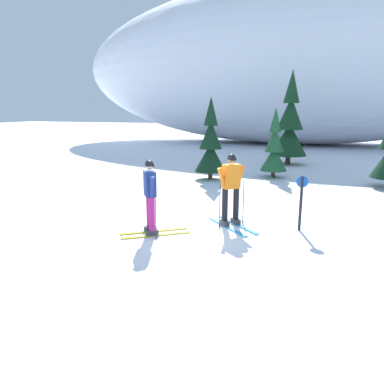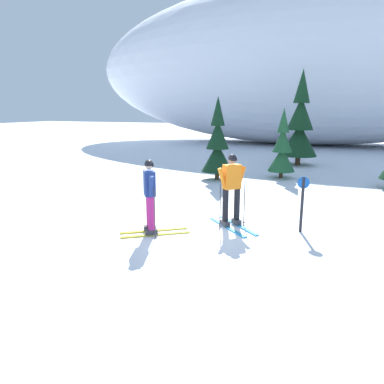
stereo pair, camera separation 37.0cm
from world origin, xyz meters
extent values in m
plane|color=white|center=(0.00, 0.00, 0.00)|extent=(120.00, 120.00, 0.00)
cube|color=gold|center=(-0.55, -0.45, 0.01)|extent=(1.39, 1.05, 0.03)
cube|color=gold|center=(-0.37, -0.69, 0.01)|extent=(1.39, 1.05, 0.03)
cube|color=#38383D|center=(-0.63, -0.51, 0.09)|extent=(0.31, 0.28, 0.12)
cube|color=#38383D|center=(-0.45, -0.75, 0.09)|extent=(0.31, 0.28, 0.12)
cylinder|color=#B7237A|center=(-0.63, -0.51, 0.54)|extent=(0.15, 0.15, 0.79)
cylinder|color=#B7237A|center=(-0.45, -0.75, 0.54)|extent=(0.15, 0.15, 0.79)
cube|color=navy|center=(-0.54, -0.63, 1.23)|extent=(0.42, 0.45, 0.58)
cylinder|color=navy|center=(-0.68, -0.43, 1.17)|extent=(0.24, 0.28, 0.58)
cylinder|color=navy|center=(-0.40, -0.83, 1.17)|extent=(0.24, 0.28, 0.58)
sphere|color=beige|center=(-0.54, -0.63, 1.64)|extent=(0.19, 0.19, 0.19)
sphere|color=black|center=(-0.54, -0.63, 1.67)|extent=(0.21, 0.21, 0.21)
cube|color=black|center=(-0.48, -0.58, 1.65)|extent=(0.12, 0.14, 0.07)
cylinder|color=#2D2D33|center=(-0.69, -0.32, 0.58)|extent=(0.02, 0.02, 1.16)
cylinder|color=#2D2D33|center=(-0.69, -0.32, 0.06)|extent=(0.07, 0.07, 0.01)
cylinder|color=#2D2D33|center=(-0.30, -0.86, 0.58)|extent=(0.02, 0.02, 1.16)
cylinder|color=#2D2D33|center=(-0.30, -0.86, 0.06)|extent=(0.07, 0.07, 0.01)
cube|color=#2893CC|center=(1.25, 0.71, 0.01)|extent=(1.28, 1.22, 0.03)
cube|color=#2893CC|center=(1.02, 0.47, 0.01)|extent=(1.28, 1.22, 0.03)
cube|color=#38383D|center=(1.18, 0.78, 0.09)|extent=(0.30, 0.29, 0.12)
cube|color=#38383D|center=(0.95, 0.54, 0.09)|extent=(0.30, 0.29, 0.12)
cylinder|color=black|center=(1.18, 0.78, 0.56)|extent=(0.15, 0.15, 0.82)
cylinder|color=black|center=(0.95, 0.54, 0.56)|extent=(0.15, 0.15, 0.82)
cube|color=orange|center=(1.07, 0.66, 1.27)|extent=(0.46, 0.47, 0.60)
cylinder|color=orange|center=(1.25, 0.85, 1.22)|extent=(0.26, 0.27, 0.58)
cylinder|color=orange|center=(0.89, 0.47, 1.22)|extent=(0.26, 0.27, 0.58)
sphere|color=#A37556|center=(1.07, 0.66, 1.70)|extent=(0.19, 0.19, 0.19)
sphere|color=black|center=(1.07, 0.66, 1.73)|extent=(0.21, 0.21, 0.21)
cube|color=black|center=(1.12, 0.61, 1.71)|extent=(0.13, 0.13, 0.07)
cylinder|color=#2D2D33|center=(1.35, 0.87, 0.57)|extent=(0.02, 0.02, 1.15)
cylinder|color=#2D2D33|center=(1.35, 0.87, 0.06)|extent=(0.07, 0.07, 0.01)
cylinder|color=#2D2D33|center=(0.87, 0.37, 0.57)|extent=(0.02, 0.02, 1.15)
cylinder|color=#2D2D33|center=(0.87, 0.37, 0.06)|extent=(0.07, 0.07, 0.01)
cylinder|color=#47301E|center=(-1.21, 6.47, 0.23)|extent=(0.18, 0.18, 0.46)
cone|color=black|center=(-1.21, 6.47, 0.93)|extent=(1.31, 1.31, 1.18)
cone|color=black|center=(-1.21, 6.47, 1.87)|extent=(0.95, 0.95, 1.18)
cone|color=black|center=(-1.21, 6.47, 2.82)|extent=(0.58, 0.58, 1.18)
cylinder|color=#47301E|center=(1.24, 7.80, 0.20)|extent=(0.16, 0.16, 0.40)
cone|color=#1E512D|center=(1.24, 7.80, 0.81)|extent=(1.14, 1.14, 1.02)
cone|color=#1E512D|center=(1.24, 7.80, 1.63)|extent=(0.82, 0.82, 1.02)
cone|color=#1E512D|center=(1.24, 7.80, 2.44)|extent=(0.50, 0.50, 1.02)
cylinder|color=#47301E|center=(1.50, 11.86, 0.33)|extent=(0.26, 0.26, 0.66)
cone|color=#14381E|center=(1.50, 11.86, 1.33)|extent=(1.88, 1.88, 1.68)
cone|color=#14381E|center=(1.50, 11.86, 2.68)|extent=(1.35, 1.35, 1.68)
cone|color=#14381E|center=(1.50, 11.86, 4.02)|extent=(0.83, 0.83, 1.68)
ellipsoid|color=white|center=(0.48, 23.92, 6.33)|extent=(36.49, 15.45, 12.65)
cylinder|color=black|center=(2.76, 0.85, 0.67)|extent=(0.07, 0.07, 1.33)
cylinder|color=blue|center=(2.76, 0.85, 1.21)|extent=(0.28, 0.02, 0.28)
camera|label=1|loc=(3.12, -8.05, 2.92)|focal=34.11mm
camera|label=2|loc=(3.46, -7.92, 2.92)|focal=34.11mm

